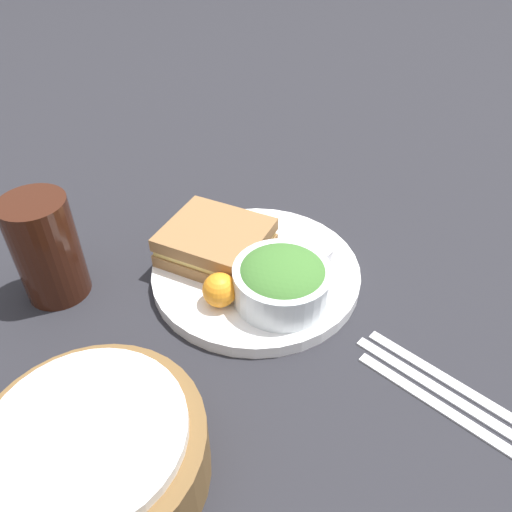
{
  "coord_description": "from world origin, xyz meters",
  "views": [
    {
      "loc": [
        -0.27,
        0.41,
        0.45
      ],
      "look_at": [
        0.0,
        0.0,
        0.04
      ],
      "focal_mm": 35.0,
      "sensor_mm": 36.0,
      "label": 1
    }
  ],
  "objects_px": {
    "dressing_cup": "(308,252)",
    "spoon": "(434,402)",
    "sandwich": "(216,242)",
    "salad_bowl": "(282,280)",
    "drink_glass": "(47,249)",
    "fork": "(450,381)",
    "knife": "(442,391)",
    "plate": "(256,273)",
    "bread_basket": "(95,454)"
  },
  "relations": [
    {
      "from": "sandwich",
      "to": "fork",
      "type": "bearing_deg",
      "value": 177.47
    },
    {
      "from": "sandwich",
      "to": "plate",
      "type": "bearing_deg",
      "value": -172.27
    },
    {
      "from": "plate",
      "to": "bread_basket",
      "type": "height_order",
      "value": "bread_basket"
    },
    {
      "from": "sandwich",
      "to": "bread_basket",
      "type": "height_order",
      "value": "bread_basket"
    },
    {
      "from": "salad_bowl",
      "to": "fork",
      "type": "bearing_deg",
      "value": -178.5
    },
    {
      "from": "fork",
      "to": "sandwich",
      "type": "bearing_deg",
      "value": -173.91
    },
    {
      "from": "dressing_cup",
      "to": "spoon",
      "type": "distance_m",
      "value": 0.24
    },
    {
      "from": "plate",
      "to": "bread_basket",
      "type": "bearing_deg",
      "value": 96.19
    },
    {
      "from": "salad_bowl",
      "to": "dressing_cup",
      "type": "distance_m",
      "value": 0.08
    },
    {
      "from": "fork",
      "to": "spoon",
      "type": "xyz_separation_m",
      "value": [
        0.01,
        0.04,
        0.0
      ]
    },
    {
      "from": "sandwich",
      "to": "knife",
      "type": "relative_size",
      "value": 0.7
    },
    {
      "from": "dressing_cup",
      "to": "bread_basket",
      "type": "distance_m",
      "value": 0.35
    },
    {
      "from": "dressing_cup",
      "to": "bread_basket",
      "type": "xyz_separation_m",
      "value": [
        0.02,
        0.35,
        0.01
      ]
    },
    {
      "from": "salad_bowl",
      "to": "dressing_cup",
      "type": "relative_size",
      "value": 1.76
    },
    {
      "from": "dressing_cup",
      "to": "knife",
      "type": "height_order",
      "value": "dressing_cup"
    },
    {
      "from": "dressing_cup",
      "to": "spoon",
      "type": "relative_size",
      "value": 0.38
    },
    {
      "from": "fork",
      "to": "spoon",
      "type": "height_order",
      "value": "same"
    },
    {
      "from": "drink_glass",
      "to": "fork",
      "type": "distance_m",
      "value": 0.49
    },
    {
      "from": "plate",
      "to": "knife",
      "type": "bearing_deg",
      "value": 171.38
    },
    {
      "from": "salad_bowl",
      "to": "drink_glass",
      "type": "height_order",
      "value": "drink_glass"
    },
    {
      "from": "knife",
      "to": "spoon",
      "type": "xyz_separation_m",
      "value": [
        0.0,
        0.02,
        0.0
      ]
    },
    {
      "from": "plate",
      "to": "dressing_cup",
      "type": "relative_size",
      "value": 4.03
    },
    {
      "from": "salad_bowl",
      "to": "sandwich",
      "type": "bearing_deg",
      "value": -9.81
    },
    {
      "from": "plate",
      "to": "knife",
      "type": "xyz_separation_m",
      "value": [
        -0.26,
        0.04,
        -0.01
      ]
    },
    {
      "from": "sandwich",
      "to": "dressing_cup",
      "type": "distance_m",
      "value": 0.12
    },
    {
      "from": "bread_basket",
      "to": "fork",
      "type": "distance_m",
      "value": 0.37
    },
    {
      "from": "dressing_cup",
      "to": "spoon",
      "type": "xyz_separation_m",
      "value": [
        -0.21,
        0.11,
        -0.03
      ]
    },
    {
      "from": "plate",
      "to": "dressing_cup",
      "type": "height_order",
      "value": "dressing_cup"
    },
    {
      "from": "drink_glass",
      "to": "bread_basket",
      "type": "xyz_separation_m",
      "value": [
        -0.23,
        0.14,
        -0.03
      ]
    },
    {
      "from": "salad_bowl",
      "to": "knife",
      "type": "distance_m",
      "value": 0.21
    },
    {
      "from": "drink_glass",
      "to": "spoon",
      "type": "relative_size",
      "value": 0.77
    },
    {
      "from": "plate",
      "to": "drink_glass",
      "type": "xyz_separation_m",
      "value": [
        0.2,
        0.16,
        0.06
      ]
    },
    {
      "from": "plate",
      "to": "spoon",
      "type": "xyz_separation_m",
      "value": [
        -0.26,
        0.06,
        -0.01
      ]
    },
    {
      "from": "sandwich",
      "to": "dressing_cup",
      "type": "bearing_deg",
      "value": -151.27
    },
    {
      "from": "knife",
      "to": "spoon",
      "type": "bearing_deg",
      "value": -90.0
    },
    {
      "from": "salad_bowl",
      "to": "spoon",
      "type": "relative_size",
      "value": 0.67
    },
    {
      "from": "dressing_cup",
      "to": "bread_basket",
      "type": "bearing_deg",
      "value": 87.5
    },
    {
      "from": "dressing_cup",
      "to": "bread_basket",
      "type": "height_order",
      "value": "bread_basket"
    },
    {
      "from": "plate",
      "to": "fork",
      "type": "height_order",
      "value": "plate"
    },
    {
      "from": "bread_basket",
      "to": "dressing_cup",
      "type": "bearing_deg",
      "value": -92.5
    },
    {
      "from": "drink_glass",
      "to": "knife",
      "type": "bearing_deg",
      "value": -165.27
    },
    {
      "from": "drink_glass",
      "to": "bread_basket",
      "type": "relative_size",
      "value": 0.68
    },
    {
      "from": "bread_basket",
      "to": "spoon",
      "type": "xyz_separation_m",
      "value": [
        -0.23,
        -0.24,
        -0.03
      ]
    },
    {
      "from": "salad_bowl",
      "to": "knife",
      "type": "height_order",
      "value": "salad_bowl"
    },
    {
      "from": "drink_glass",
      "to": "salad_bowl",
      "type": "bearing_deg",
      "value": -152.22
    },
    {
      "from": "bread_basket",
      "to": "salad_bowl",
      "type": "bearing_deg",
      "value": -94.93
    },
    {
      "from": "fork",
      "to": "drink_glass",
      "type": "bearing_deg",
      "value": -154.7
    },
    {
      "from": "fork",
      "to": "knife",
      "type": "xyz_separation_m",
      "value": [
        0.0,
        0.02,
        0.0
      ]
    },
    {
      "from": "knife",
      "to": "spoon",
      "type": "distance_m",
      "value": 0.02
    },
    {
      "from": "plate",
      "to": "drink_glass",
      "type": "bearing_deg",
      "value": 39.3
    }
  ]
}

